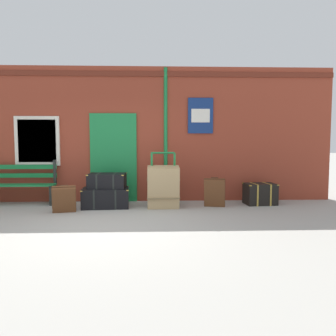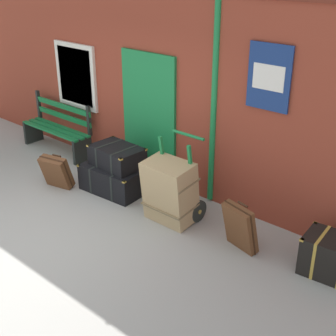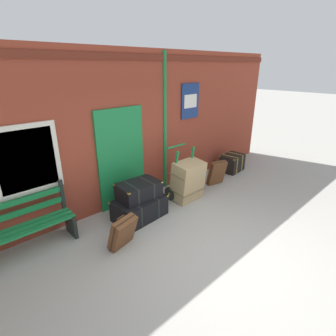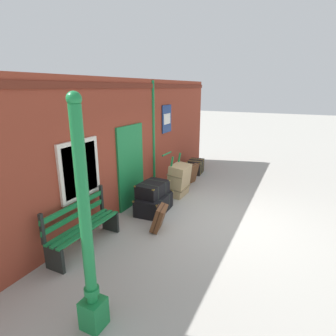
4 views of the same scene
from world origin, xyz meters
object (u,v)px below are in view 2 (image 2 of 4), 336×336
object	(u,v)px
corner_trunk	(333,257)
porters_trolley	(178,199)
steamer_trunk_middle	(117,156)
large_brown_trunk	(170,191)
steamer_trunk_base	(115,178)
suitcase_beige	(240,227)
suitcase_cream	(57,172)
platform_bench	(58,128)

from	to	relation	value
corner_trunk	porters_trolley	bearing A→B (deg)	-176.06
steamer_trunk_middle	corner_trunk	world-z (taller)	steamer_trunk_middle
steamer_trunk_middle	porters_trolley	size ratio (longest dim) A/B	0.69
large_brown_trunk	corner_trunk	world-z (taller)	large_brown_trunk
porters_trolley	steamer_trunk_base	bearing A→B (deg)	-177.81
suitcase_beige	suitcase_cream	size ratio (longest dim) A/B	1.16
steamer_trunk_middle	porters_trolley	bearing A→B (deg)	0.13
suitcase_cream	corner_trunk	world-z (taller)	suitcase_cream
steamer_trunk_base	corner_trunk	xyz separation A→B (m)	(3.50, 0.20, 0.03)
suitcase_cream	corner_trunk	xyz separation A→B (m)	(4.26, 0.75, -0.04)
platform_bench	large_brown_trunk	bearing A→B (deg)	-9.76
steamer_trunk_base	steamer_trunk_middle	distance (m)	0.37
suitcase_beige	porters_trolley	bearing A→B (deg)	173.48
porters_trolley	suitcase_beige	distance (m)	1.14
suitcase_beige	suitcase_cream	xyz separation A→B (m)	(-3.16, -0.47, -0.04)
platform_bench	porters_trolley	size ratio (longest dim) A/B	1.33
large_brown_trunk	platform_bench	bearing A→B (deg)	170.24
steamer_trunk_middle	suitcase_cream	world-z (taller)	steamer_trunk_middle
platform_bench	large_brown_trunk	size ratio (longest dim) A/B	1.74
steamer_trunk_middle	large_brown_trunk	world-z (taller)	large_brown_trunk
steamer_trunk_base	platform_bench	bearing A→B (deg)	167.69
steamer_trunk_base	corner_trunk	size ratio (longest dim) A/B	1.44
steamer_trunk_base	suitcase_beige	distance (m)	2.40
large_brown_trunk	corner_trunk	size ratio (longest dim) A/B	1.26
large_brown_trunk	suitcase_cream	distance (m)	2.08
porters_trolley	suitcase_cream	xyz separation A→B (m)	(-2.03, -0.60, 0.01)
suitcase_cream	steamer_trunk_base	bearing A→B (deg)	35.56
suitcase_cream	porters_trolley	bearing A→B (deg)	16.35
steamer_trunk_middle	suitcase_beige	size ratio (longest dim) A/B	1.27
platform_bench	porters_trolley	bearing A→B (deg)	-6.80
suitcase_beige	large_brown_trunk	bearing A→B (deg)	-177.80
steamer_trunk_middle	suitcase_beige	bearing A→B (deg)	-3.06
steamer_trunk_base	porters_trolley	distance (m)	1.27
platform_bench	suitcase_beige	xyz separation A→B (m)	(4.41, -0.52, -0.12)
platform_bench	corner_trunk	bearing A→B (deg)	-2.47
large_brown_trunk	suitcase_beige	world-z (taller)	large_brown_trunk
steamer_trunk_base	large_brown_trunk	bearing A→B (deg)	-5.61
large_brown_trunk	suitcase_cream	size ratio (longest dim) A/B	1.63
porters_trolley	suitcase_cream	size ratio (longest dim) A/B	2.13
corner_trunk	steamer_trunk_base	bearing A→B (deg)	-176.69
large_brown_trunk	suitcase_beige	distance (m)	1.14
suitcase_beige	steamer_trunk_middle	bearing A→B (deg)	176.94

